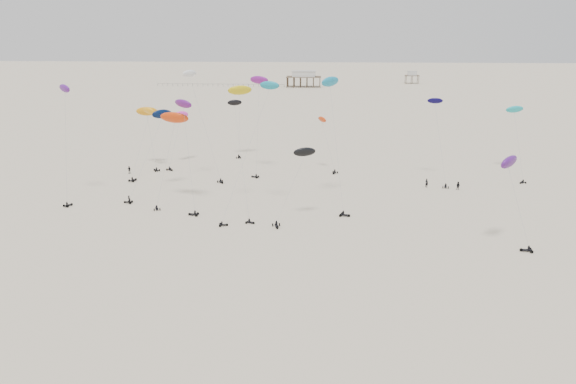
# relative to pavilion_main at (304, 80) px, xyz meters

# --- Properties ---
(ground_plane) EXTENTS (900.00, 900.00, 0.00)m
(ground_plane) POSITION_rel_pavilion_main_xyz_m (10.00, -150.00, -4.22)
(ground_plane) COLOR beige
(pavilion_main) EXTENTS (21.00, 13.00, 9.80)m
(pavilion_main) POSITION_rel_pavilion_main_xyz_m (0.00, 0.00, 0.00)
(pavilion_main) COLOR brown
(pavilion_main) RESTS_ON ground
(pavilion_small) EXTENTS (9.00, 7.00, 8.00)m
(pavilion_small) POSITION_rel_pavilion_main_xyz_m (70.00, 30.00, -0.74)
(pavilion_small) COLOR brown
(pavilion_small) RESTS_ON ground
(pier_fence) EXTENTS (80.20, 0.20, 1.50)m
(pier_fence) POSITION_rel_pavilion_main_xyz_m (-52.00, -0.00, -3.45)
(pier_fence) COLOR black
(pier_fence) RESTS_ON ground
(rig_0) EXTENTS (9.66, 6.70, 24.63)m
(rig_0) POSITION_rel_pavilion_main_xyz_m (-11.98, -228.77, 11.81)
(rig_0) COLOR black
(rig_0) RESTS_ON ground
(rig_1) EXTENTS (4.33, 12.30, 19.23)m
(rig_1) POSITION_rel_pavilion_main_xyz_m (40.97, -225.26, 6.65)
(rig_1) COLOR black
(rig_1) RESTS_ON ground
(rig_2) EXTENTS (6.96, 15.19, 19.56)m
(rig_2) POSITION_rel_pavilion_main_xyz_m (-19.32, -237.50, 9.02)
(rig_2) COLOR black
(rig_2) RESTS_ON ground
(rig_3) EXTENTS (5.61, 7.71, 13.10)m
(rig_3) POSITION_rel_pavilion_main_xyz_m (16.03, -217.80, 3.51)
(rig_3) COLOR black
(rig_3) RESTS_ON ground
(rig_4) EXTENTS (7.63, 8.89, 13.57)m
(rig_4) POSITION_rel_pavilion_main_xyz_m (10.97, -255.52, 4.37)
(rig_4) COLOR black
(rig_4) RESTS_ON ground
(rig_5) EXTENTS (5.30, 11.55, 23.01)m
(rig_5) POSITION_rel_pavilion_main_xyz_m (-35.23, -244.49, 12.19)
(rig_5) COLOR black
(rig_5) RESTS_ON ground
(rig_6) EXTENTS (4.74, 13.87, 14.65)m
(rig_6) POSITION_rel_pavilion_main_xyz_m (-21.58, -211.88, 6.32)
(rig_6) COLOR black
(rig_6) RESTS_ON ground
(rig_7) EXTENTS (9.86, 14.68, 26.25)m
(rig_7) POSITION_rel_pavilion_main_xyz_m (3.88, -249.95, 13.69)
(rig_7) COLOR black
(rig_7) RESTS_ON ground
(rig_8) EXTENTS (6.72, 9.70, 18.22)m
(rig_8) POSITION_rel_pavilion_main_xyz_m (-13.47, -245.71, 10.92)
(rig_8) COLOR black
(rig_8) RESTS_ON ground
(rig_9) EXTENTS (6.54, 10.88, 20.89)m
(rig_9) POSITION_rel_pavilion_main_xyz_m (-10.33, -248.25, 11.51)
(rig_9) COLOR black
(rig_9) RESTS_ON ground
(rig_10) EXTENTS (6.35, 6.77, 14.51)m
(rig_10) POSITION_rel_pavilion_main_xyz_m (44.75, -265.24, 6.82)
(rig_10) COLOR black
(rig_10) RESTS_ON ground
(rig_11) EXTENTS (6.91, 14.91, 23.10)m
(rig_11) POSITION_rel_pavilion_main_xyz_m (0.50, -250.77, 7.01)
(rig_11) COLOR black
(rig_11) RESTS_ON ground
(rig_12) EXTENTS (5.19, 17.54, 19.82)m
(rig_12) POSITION_rel_pavilion_main_xyz_m (60.87, -213.69, 8.53)
(rig_12) COLOR black
(rig_12) RESTS_ON ground
(rig_13) EXTENTS (5.26, 10.24, 22.93)m
(rig_13) POSITION_rel_pavilion_main_xyz_m (-0.08, -219.75, 14.18)
(rig_13) COLOR black
(rig_13) RESTS_ON ground
(rig_14) EXTENTS (6.50, 15.67, 25.44)m
(rig_14) POSITION_rel_pavilion_main_xyz_m (17.18, -243.11, 14.44)
(rig_14) COLOR black
(rig_14) RESTS_ON ground
(rig_15) EXTENTS (7.08, 6.82, 19.31)m
(rig_15) POSITION_rel_pavilion_main_xyz_m (-7.34, -202.34, 12.10)
(rig_15) COLOR black
(rig_15) RESTS_ON ground
(rig_16) EXTENTS (4.79, 17.72, 18.96)m
(rig_16) POSITION_rel_pavilion_main_xyz_m (-27.35, -220.79, 6.37)
(rig_16) COLOR black
(rig_16) RESTS_ON ground
(rig_17) EXTENTS (7.60, 9.61, 15.40)m
(rig_17) POSITION_rel_pavilion_main_xyz_m (-28.36, -215.19, 7.50)
(rig_17) COLOR black
(rig_17) RESTS_ON ground
(spectator_0) EXTENTS (0.91, 0.79, 2.08)m
(spectator_0) POSITION_rel_pavilion_main_xyz_m (-22.20, -248.47, -4.22)
(spectator_0) COLOR black
(spectator_0) RESTS_ON ground
(spectator_1) EXTENTS (1.18, 1.09, 2.10)m
(spectator_1) POSITION_rel_pavilion_main_xyz_m (44.26, -233.08, -4.22)
(spectator_1) COLOR black
(spectator_1) RESTS_ON ground
(spectator_2) EXTENTS (1.39, 0.97, 2.14)m
(spectator_2) POSITION_rel_pavilion_main_xyz_m (-30.82, -224.23, -4.22)
(spectator_2) COLOR black
(spectator_2) RESTS_ON ground
(spectator_3) EXTENTS (0.99, 1.00, 2.29)m
(spectator_3) POSITION_rel_pavilion_main_xyz_m (37.88, -231.51, -4.22)
(spectator_3) COLOR black
(spectator_3) RESTS_ON ground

